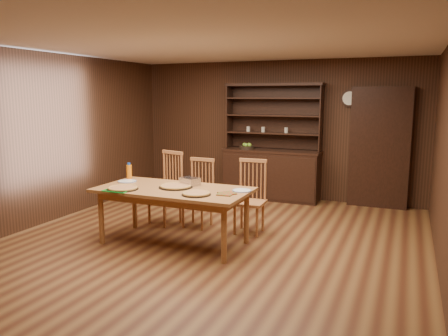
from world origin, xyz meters
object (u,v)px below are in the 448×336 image
at_px(dining_table, 173,194).
at_px(chair_center, 200,190).
at_px(china_hutch, 272,168).
at_px(juice_bottle, 129,171).
at_px(chair_left, 168,185).
at_px(chair_right, 251,194).

distance_m(dining_table, chair_center, 0.89).
bearing_deg(chair_center, china_hutch, 79.22).
relative_size(chair_center, juice_bottle, 4.34).
relative_size(chair_left, juice_bottle, 4.71).
bearing_deg(chair_left, juice_bottle, -107.38).
height_order(chair_left, chair_center, chair_left).
height_order(dining_table, chair_right, chair_right).
height_order(china_hutch, chair_center, china_hutch).
xyz_separation_m(china_hutch, dining_table, (-0.44, -2.98, 0.08)).
bearing_deg(china_hutch, dining_table, -98.35).
bearing_deg(chair_right, dining_table, -132.48).
bearing_deg(chair_center, chair_right, 3.79).
bearing_deg(chair_center, dining_table, -84.08).
height_order(chair_center, juice_bottle, chair_center).
bearing_deg(juice_bottle, china_hutch, 62.95).
bearing_deg(dining_table, china_hutch, 81.65).
relative_size(chair_right, juice_bottle, 4.46).
bearing_deg(chair_left, dining_table, -38.64).
distance_m(chair_right, juice_bottle, 1.79).
distance_m(china_hutch, chair_right, 2.10).
height_order(chair_left, chair_right, chair_left).
bearing_deg(chair_right, china_hutch, 96.33).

